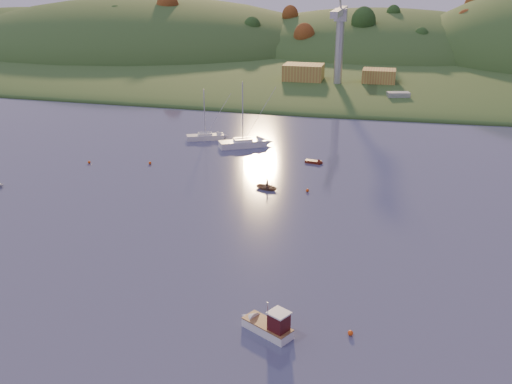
% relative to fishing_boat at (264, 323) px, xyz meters
% --- Properties ---
extents(ground, '(500.00, 500.00, 0.00)m').
position_rel_fishing_boat_xyz_m(ground, '(-7.02, -5.18, -0.81)').
color(ground, '#313551').
rests_on(ground, ground).
extents(far_shore, '(620.00, 220.00, 1.50)m').
position_rel_fishing_boat_xyz_m(far_shore, '(-7.02, 224.82, -0.81)').
color(far_shore, '#2C4B1E').
rests_on(far_shore, ground).
extents(shore_slope, '(640.00, 150.00, 7.00)m').
position_rel_fishing_boat_xyz_m(shore_slope, '(-7.02, 159.82, -0.81)').
color(shore_slope, '#2C4B1E').
rests_on(shore_slope, ground).
extents(hill_left_far, '(120.00, 100.00, 32.00)m').
position_rel_fishing_boat_xyz_m(hill_left_far, '(-167.02, 209.82, -0.81)').
color(hill_left_far, '#2C4B1E').
rests_on(hill_left_far, ground).
extents(hill_left, '(170.00, 140.00, 44.00)m').
position_rel_fishing_boat_xyz_m(hill_left, '(-97.02, 194.82, -0.81)').
color(hill_left, '#2C4B1E').
rests_on(hill_left, ground).
extents(hill_center, '(140.00, 120.00, 36.00)m').
position_rel_fishing_boat_xyz_m(hill_center, '(2.98, 204.82, -0.81)').
color(hill_center, '#2C4B1E').
rests_on(hill_center, ground).
extents(hillside_trees, '(280.00, 50.00, 32.00)m').
position_rel_fishing_boat_xyz_m(hillside_trees, '(-7.02, 179.82, -0.81)').
color(hillside_trees, '#213F16').
rests_on(hillside_trees, ground).
extents(wharf, '(42.00, 16.00, 2.40)m').
position_rel_fishing_boat_xyz_m(wharf, '(-2.02, 116.82, 0.39)').
color(wharf, slate).
rests_on(wharf, ground).
extents(shed_west, '(11.00, 8.00, 4.80)m').
position_rel_fishing_boat_xyz_m(shed_west, '(-15.02, 117.82, 3.99)').
color(shed_west, '#A47136').
rests_on(shed_west, wharf).
extents(shed_east, '(9.00, 7.00, 4.00)m').
position_rel_fishing_boat_xyz_m(shed_east, '(5.98, 118.82, 3.59)').
color(shed_east, '#A47136').
rests_on(shed_east, wharf).
extents(dock_crane, '(3.20, 28.00, 20.30)m').
position_rel_fishing_boat_xyz_m(dock_crane, '(-5.02, 113.21, 16.36)').
color(dock_crane, '#B7B7BC').
rests_on(dock_crane, wharf).
extents(fishing_boat, '(5.90, 4.39, 3.68)m').
position_rel_fishing_boat_xyz_m(fishing_boat, '(0.00, 0.00, 0.00)').
color(fishing_boat, white).
rests_on(fishing_boat, ground).
extents(sailboat_near, '(9.17, 6.73, 12.48)m').
position_rel_fishing_boat_xyz_m(sailboat_near, '(-17.16, 57.91, -0.02)').
color(sailboat_near, white).
rests_on(sailboat_near, ground).
extents(sailboat_far, '(7.60, 4.96, 10.18)m').
position_rel_fishing_boat_xyz_m(sailboat_far, '(-25.79, 61.10, -0.13)').
color(sailboat_far, silver).
rests_on(sailboat_far, ground).
extents(canoe, '(4.19, 3.58, 0.73)m').
position_rel_fishing_boat_xyz_m(canoe, '(-7.72, 36.47, -0.45)').
color(canoe, '#836448').
rests_on(canoe, ground).
extents(paddler, '(0.56, 0.69, 1.62)m').
position_rel_fishing_boat_xyz_m(paddler, '(-7.72, 36.47, -0.00)').
color(paddler, black).
rests_on(paddler, ground).
extents(red_tender, '(3.42, 1.66, 1.11)m').
position_rel_fishing_boat_xyz_m(red_tender, '(-2.01, 50.99, -0.58)').
color(red_tender, '#54180C').
rests_on(red_tender, ground).
extents(work_vessel, '(13.62, 7.54, 3.32)m').
position_rel_fishing_boat_xyz_m(work_vessel, '(11.44, 102.82, 0.37)').
color(work_vessel, slate).
rests_on(work_vessel, ground).
extents(buoy_0, '(0.50, 0.50, 0.50)m').
position_rel_fishing_boat_xyz_m(buoy_0, '(7.84, 1.15, -0.56)').
color(buoy_0, '#E6480C').
rests_on(buoy_0, ground).
extents(buoy_1, '(0.50, 0.50, 0.50)m').
position_rel_fishing_boat_xyz_m(buoy_1, '(-1.51, 36.78, -0.56)').
color(buoy_1, '#E6480C').
rests_on(buoy_1, ground).
extents(buoy_2, '(0.50, 0.50, 0.50)m').
position_rel_fishing_boat_xyz_m(buoy_2, '(-40.76, 41.71, -0.56)').
color(buoy_2, '#E6480C').
rests_on(buoy_2, ground).
extents(buoy_3, '(0.50, 0.50, 0.50)m').
position_rel_fishing_boat_xyz_m(buoy_3, '(-30.22, 43.78, -0.56)').
color(buoy_3, '#E6480C').
rests_on(buoy_3, ground).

